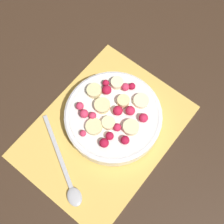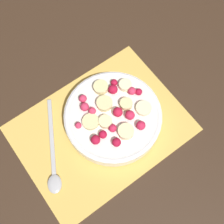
{
  "view_description": "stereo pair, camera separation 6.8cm",
  "coord_description": "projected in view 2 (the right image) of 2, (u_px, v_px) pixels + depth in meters",
  "views": [
    {
      "loc": [
        0.17,
        0.16,
        0.68
      ],
      "look_at": [
        -0.03,
        -0.0,
        0.05
      ],
      "focal_mm": 50.0,
      "sensor_mm": 36.0,
      "label": 1
    },
    {
      "loc": [
        0.12,
        0.2,
        0.68
      ],
      "look_at": [
        -0.03,
        -0.0,
        0.05
      ],
      "focal_mm": 50.0,
      "sensor_mm": 36.0,
      "label": 2
    }
  ],
  "objects": [
    {
      "name": "ground_plane",
      "position": [
        101.0,
        129.0,
        0.72
      ],
      "size": [
        3.0,
        3.0,
        0.0
      ],
      "primitive_type": "plane",
      "color": "#382619"
    },
    {
      "name": "fruit_bowl",
      "position": [
        112.0,
        115.0,
        0.7
      ],
      "size": [
        0.22,
        0.22,
        0.06
      ],
      "color": "white",
      "rests_on": "placemat"
    },
    {
      "name": "spoon",
      "position": [
        53.0,
        164.0,
        0.68
      ],
      "size": [
        0.12,
        0.2,
        0.01
      ],
      "rotation": [
        0.0,
        0.0,
        7.36
      ],
      "color": "#B2B2B7",
      "rests_on": "placemat"
    },
    {
      "name": "placemat",
      "position": [
        101.0,
        128.0,
        0.71
      ],
      "size": [
        0.37,
        0.28,
        0.01
      ],
      "color": "#E0B251",
      "rests_on": "ground_plane"
    }
  ]
}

